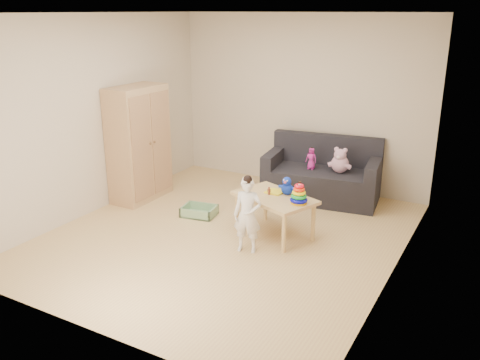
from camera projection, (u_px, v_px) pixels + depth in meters
The scene contains 13 objects.
room at pixel (226, 132), 5.82m from camera, with size 4.50×4.50×4.50m.
wardrobe at pixel (139, 144), 7.24m from camera, with size 0.45×0.91×1.63m, color tan.
sofa at pixel (321, 184), 7.36m from camera, with size 1.61×0.81×0.45m, color black.
play_table at pixel (274, 216), 6.17m from camera, with size 0.96×0.61×0.51m, color tan.
storage_bin at pixel (199, 211), 6.81m from camera, with size 0.44×0.33×0.13m, color #7DA578, non-canonical shape.
toddler at pixel (247, 216), 5.70m from camera, with size 0.32×0.21×0.86m, color white.
pink_bear at pixel (340, 162), 7.11m from camera, with size 0.27×0.23×0.31m, color #D79EC0, non-canonical shape.
doll at pixel (311, 159), 7.26m from camera, with size 0.16×0.11×0.31m, color #C42494.
ring_stacker at pixel (299, 196), 5.84m from camera, with size 0.21×0.21×0.23m.
brown_bottle at pixel (299, 191), 6.01m from camera, with size 0.07×0.07×0.21m.
blue_plush at pixel (287, 185), 6.12m from camera, with size 0.19×0.15×0.23m, color blue, non-canonical shape.
wooden_figure at pixel (269, 191), 6.12m from camera, with size 0.04×0.03×0.10m, color brown, non-canonical shape.
yellow_book at pixel (275, 192), 6.22m from camera, with size 0.20×0.20×0.02m, color yellow.
Camera 1 is at (2.91, -4.90, 2.63)m, focal length 38.00 mm.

